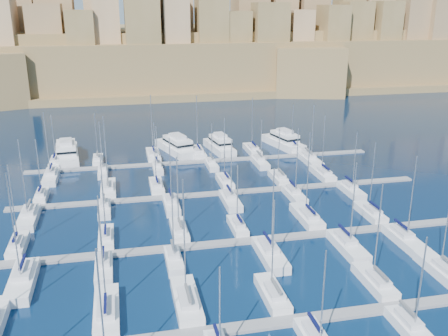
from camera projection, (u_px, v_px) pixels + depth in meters
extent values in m
plane|color=black|center=(235.00, 213.00, 92.45)|extent=(600.00, 600.00, 0.00)
cube|color=slate|center=(299.00, 320.00, 60.81)|extent=(84.00, 2.00, 0.40)
cube|color=slate|center=(252.00, 240.00, 81.24)|extent=(84.00, 2.00, 0.40)
cube|color=slate|center=(224.00, 193.00, 101.67)|extent=(84.00, 2.00, 0.40)
cube|color=slate|center=(205.00, 161.00, 122.10)|extent=(84.00, 2.00, 0.40)
cube|color=white|center=(107.00, 312.00, 61.83)|extent=(3.07, 10.25, 1.71)
cube|color=silver|center=(106.00, 308.00, 60.50)|extent=(2.15, 4.61, 0.70)
cylinder|color=#9EA0A8|center=(102.00, 256.00, 59.97)|extent=(0.18, 0.18, 13.22)
cube|color=#080C36|center=(105.00, 303.00, 59.70)|extent=(0.35, 4.10, 0.35)
cube|color=white|center=(187.00, 302.00, 63.89)|extent=(3.12, 10.41, 1.72)
cube|color=silver|center=(188.00, 298.00, 62.55)|extent=(2.19, 4.68, 0.70)
cylinder|color=#9EA0A8|center=(184.00, 239.00, 61.66)|extent=(0.18, 0.18, 15.63)
cube|color=#595B60|center=(188.00, 293.00, 61.74)|extent=(0.35, 4.16, 0.35)
cube|color=white|center=(272.00, 295.00, 65.43)|extent=(2.66, 8.88, 1.64)
cube|color=silver|center=(275.00, 291.00, 64.24)|extent=(1.86, 4.00, 0.70)
cylinder|color=#9EA0A8|center=(273.00, 245.00, 63.63)|extent=(0.18, 0.18, 12.44)
cube|color=#595B60|center=(276.00, 286.00, 63.50)|extent=(0.35, 3.55, 0.35)
cube|color=white|center=(374.00, 282.00, 68.41)|extent=(2.71, 9.04, 1.65)
cube|color=silver|center=(378.00, 278.00, 67.20)|extent=(1.90, 4.07, 0.70)
cylinder|color=#9EA0A8|center=(378.00, 231.00, 66.48)|extent=(0.18, 0.18, 13.33)
cube|color=#595B60|center=(381.00, 273.00, 66.46)|extent=(0.35, 3.61, 0.35)
cube|color=white|center=(442.00, 272.00, 71.08)|extent=(3.05, 10.16, 1.71)
cube|color=silver|center=(448.00, 268.00, 69.76)|extent=(2.13, 4.57, 0.70)
cylinder|color=#9EA0A8|center=(448.00, 220.00, 69.11)|extent=(0.18, 0.18, 13.88)
cylinder|color=#9EA0A8|center=(102.00, 316.00, 47.60)|extent=(0.18, 0.18, 14.29)
cylinder|color=#9EA0A8|center=(220.00, 311.00, 51.87)|extent=(0.18, 0.18, 10.37)
cube|color=#080C36|center=(217.00, 333.00, 54.47)|extent=(0.35, 3.04, 0.35)
cube|color=silver|center=(315.00, 332.00, 56.14)|extent=(1.88, 4.02, 0.70)
cylinder|color=#9EA0A8|center=(323.00, 298.00, 53.23)|extent=(0.18, 0.18, 11.33)
cube|color=#080C36|center=(314.00, 322.00, 56.22)|extent=(0.35, 3.58, 0.35)
cube|color=white|center=(412.00, 331.00, 58.26)|extent=(2.53, 8.43, 1.62)
cube|color=silver|center=(409.00, 318.00, 58.68)|extent=(1.77, 3.79, 0.70)
cylinder|color=#9EA0A8|center=(421.00, 284.00, 55.80)|extent=(0.18, 0.18, 11.55)
cube|color=#595B60|center=(408.00, 309.00, 58.74)|extent=(0.35, 3.37, 0.35)
cube|color=white|center=(18.00, 246.00, 78.63)|extent=(2.50, 8.32, 1.62)
cube|color=silver|center=(16.00, 242.00, 77.50)|extent=(1.75, 3.75, 0.70)
cylinder|color=#9EA0A8|center=(13.00, 204.00, 76.80)|extent=(0.18, 0.18, 12.57)
cube|color=#080C36|center=(15.00, 237.00, 76.78)|extent=(0.35, 3.33, 0.35)
cube|color=white|center=(106.00, 238.00, 81.25)|extent=(2.44, 8.15, 1.61)
cube|color=silver|center=(106.00, 234.00, 80.13)|extent=(1.71, 3.67, 0.70)
cylinder|color=#9EA0A8|center=(104.00, 205.00, 79.85)|extent=(0.18, 0.18, 9.74)
cube|color=#080C36|center=(105.00, 229.00, 79.43)|extent=(0.35, 3.26, 0.35)
cube|color=white|center=(179.00, 231.00, 83.80)|extent=(2.56, 8.53, 1.63)
cube|color=silver|center=(180.00, 227.00, 82.65)|extent=(1.79, 3.84, 0.70)
cylinder|color=#9EA0A8|center=(178.00, 192.00, 82.04)|extent=(0.18, 0.18, 12.18)
cube|color=#595B60|center=(180.00, 222.00, 81.92)|extent=(0.35, 3.41, 0.35)
cube|color=white|center=(238.00, 227.00, 85.37)|extent=(2.28, 7.60, 1.58)
cube|color=silver|center=(239.00, 223.00, 84.30)|extent=(1.60, 3.42, 0.70)
cylinder|color=#9EA0A8|center=(237.00, 194.00, 83.86)|extent=(0.18, 0.18, 10.27)
cube|color=#080C36|center=(239.00, 218.00, 83.62)|extent=(0.35, 3.04, 0.35)
cube|color=white|center=(307.00, 217.00, 89.16)|extent=(3.07, 10.24, 1.71)
cube|color=silver|center=(309.00, 213.00, 87.83)|extent=(2.15, 4.61, 0.70)
cylinder|color=#9EA0A8|center=(308.00, 173.00, 87.06)|extent=(0.18, 0.18, 14.69)
cube|color=#080C36|center=(311.00, 209.00, 87.03)|extent=(0.35, 4.09, 0.35)
cube|color=white|center=(370.00, 214.00, 90.87)|extent=(2.63, 8.78, 1.64)
cube|color=silver|center=(373.00, 209.00, 89.68)|extent=(1.84, 3.95, 0.70)
cylinder|color=#9EA0A8|center=(372.00, 176.00, 89.05)|extent=(0.18, 0.18, 12.56)
cube|color=#080C36|center=(375.00, 205.00, 88.95)|extent=(0.35, 3.51, 0.35)
cube|color=white|center=(23.00, 282.00, 68.30)|extent=(3.29, 10.96, 1.75)
cube|color=silver|center=(23.00, 271.00, 68.93)|extent=(2.30, 4.93, 0.70)
cylinder|color=#9EA0A8|center=(14.00, 228.00, 65.13)|extent=(0.18, 0.18, 15.24)
cube|color=#080C36|center=(22.00, 262.00, 69.11)|extent=(0.35, 4.38, 0.35)
cube|color=white|center=(104.00, 270.00, 71.69)|extent=(2.50, 8.34, 1.62)
cube|color=silver|center=(103.00, 260.00, 72.10)|extent=(1.75, 3.75, 0.70)
cylinder|color=#9EA0A8|center=(101.00, 232.00, 69.37)|extent=(0.18, 0.18, 10.76)
cube|color=#080C36|center=(103.00, 252.00, 72.16)|extent=(0.35, 3.34, 0.35)
cube|color=white|center=(174.00, 262.00, 73.96)|extent=(2.34, 7.80, 1.59)
cube|color=silver|center=(173.00, 252.00, 74.33)|extent=(1.64, 3.51, 0.70)
cylinder|color=#9EA0A8|center=(173.00, 227.00, 71.80)|extent=(0.18, 0.18, 9.92)
cube|color=#595B60|center=(173.00, 245.00, 74.36)|extent=(0.35, 3.12, 0.35)
cube|color=white|center=(270.00, 256.00, 75.57)|extent=(3.15, 10.49, 1.72)
cube|color=silver|center=(268.00, 245.00, 76.17)|extent=(2.20, 4.72, 0.70)
cylinder|color=#9EA0A8|center=(273.00, 212.00, 72.74)|extent=(0.18, 0.18, 13.26)
cube|color=#080C36|center=(268.00, 238.00, 76.33)|extent=(0.35, 4.19, 0.35)
cube|color=white|center=(348.00, 247.00, 78.27)|extent=(3.04, 10.15, 1.71)
cube|color=silver|center=(346.00, 237.00, 78.83)|extent=(2.13, 4.57, 0.70)
cylinder|color=#9EA0A8|center=(353.00, 204.00, 75.45)|extent=(0.18, 0.18, 13.22)
cube|color=#080C36|center=(345.00, 230.00, 78.97)|extent=(0.35, 4.06, 0.35)
cube|color=white|center=(405.00, 241.00, 80.42)|extent=(2.94, 9.79, 1.69)
cube|color=silver|center=(402.00, 231.00, 80.95)|extent=(2.06, 4.40, 0.70)
cylinder|color=#9EA0A8|center=(412.00, 198.00, 77.57)|extent=(0.18, 0.18, 13.60)
cube|color=#080C36|center=(401.00, 224.00, 81.08)|extent=(0.35, 3.91, 0.35)
cube|color=white|center=(42.00, 197.00, 98.91)|extent=(2.29, 7.62, 1.58)
cube|color=silver|center=(41.00, 193.00, 97.85)|extent=(1.60, 3.43, 0.70)
cylinder|color=#9EA0A8|center=(38.00, 166.00, 97.31)|extent=(0.18, 0.18, 10.90)
cube|color=#080C36|center=(40.00, 188.00, 97.16)|extent=(0.35, 3.05, 0.35)
cube|color=white|center=(108.00, 189.00, 102.54)|extent=(2.98, 9.93, 1.70)
cube|color=silver|center=(108.00, 186.00, 101.24)|extent=(2.09, 4.47, 0.70)
cylinder|color=#9EA0A8|center=(106.00, 151.00, 100.47)|extent=(0.18, 0.18, 14.41)
cube|color=#595B60|center=(108.00, 182.00, 100.45)|extent=(0.35, 3.97, 0.35)
cube|color=white|center=(157.00, 187.00, 104.00)|extent=(2.66, 8.86, 1.64)
cube|color=silver|center=(157.00, 183.00, 102.81)|extent=(1.86, 3.99, 0.70)
cylinder|color=#9EA0A8|center=(155.00, 153.00, 102.14)|extent=(0.18, 0.18, 12.89)
cube|color=#080C36|center=(157.00, 179.00, 102.07)|extent=(0.35, 3.54, 0.35)
cube|color=white|center=(225.00, 182.00, 106.81)|extent=(2.60, 8.67, 1.63)
cube|color=silver|center=(226.00, 178.00, 105.64)|extent=(1.82, 3.90, 0.70)
cylinder|color=#9EA0A8|center=(224.00, 149.00, 104.90)|extent=(0.18, 0.18, 13.13)
cube|color=#080C36|center=(226.00, 174.00, 104.90)|extent=(0.35, 3.47, 0.35)
cube|color=white|center=(278.00, 179.00, 109.01)|extent=(2.49, 8.30, 1.61)
cube|color=silver|center=(280.00, 175.00, 107.88)|extent=(1.74, 3.73, 0.70)
cylinder|color=#9EA0A8|center=(279.00, 152.00, 107.52)|extent=(0.18, 0.18, 10.38)
cube|color=#595B60|center=(281.00, 171.00, 107.17)|extent=(0.35, 3.32, 0.35)
cube|color=white|center=(322.00, 174.00, 111.61)|extent=(2.82, 9.41, 1.67)
cube|color=silver|center=(324.00, 171.00, 110.36)|extent=(1.98, 4.24, 0.70)
cylinder|color=#9EA0A8|center=(324.00, 143.00, 109.82)|extent=(0.18, 0.18, 12.54)
cube|color=#080C36|center=(326.00, 167.00, 109.59)|extent=(0.35, 3.77, 0.35)
cube|color=white|center=(29.00, 219.00, 88.63)|extent=(3.04, 10.12, 1.71)
cube|color=silver|center=(29.00, 210.00, 89.19)|extent=(2.13, 4.56, 0.70)
cylinder|color=#9EA0A8|center=(23.00, 178.00, 85.72)|extent=(0.18, 0.18, 13.86)
cube|color=#595B60|center=(29.00, 204.00, 89.33)|extent=(0.35, 4.05, 0.35)
cube|color=white|center=(105.00, 210.00, 92.42)|extent=(2.28, 7.61, 1.58)
cube|color=silver|center=(104.00, 203.00, 92.77)|extent=(1.60, 3.42, 0.70)
cylinder|color=#9EA0A8|center=(102.00, 182.00, 90.27)|extent=(0.18, 0.18, 9.94)
cube|color=#595B60|center=(104.00, 197.00, 92.80)|extent=(0.35, 3.04, 0.35)
cube|color=white|center=(171.00, 206.00, 94.30)|extent=(2.65, 8.84, 1.64)
cube|color=silver|center=(171.00, 198.00, 94.75)|extent=(1.86, 3.98, 0.70)
cylinder|color=#9EA0A8|center=(170.00, 171.00, 91.65)|extent=(0.18, 0.18, 12.62)
cube|color=#080C36|center=(170.00, 192.00, 94.83)|extent=(0.35, 3.54, 0.35)
cube|color=white|center=(231.00, 202.00, 96.33)|extent=(2.81, 9.36, 1.67)
cube|color=silver|center=(230.00, 194.00, 96.82)|extent=(1.96, 4.21, 0.70)
cylinder|color=#9EA0A8|center=(231.00, 170.00, 93.80)|extent=(0.18, 0.18, 11.66)
cube|color=#080C36|center=(229.00, 188.00, 96.93)|extent=(0.35, 3.74, 0.35)
cube|color=white|center=(294.00, 196.00, 99.21)|extent=(2.63, 8.76, 1.64)
cube|color=silver|center=(293.00, 189.00, 99.66)|extent=(1.84, 3.94, 0.70)
cylinder|color=#9EA0A8|center=(297.00, 161.00, 96.49)|extent=(0.18, 0.18, 13.10)
cube|color=#080C36|center=(293.00, 183.00, 99.74)|extent=(0.35, 3.51, 0.35)
cube|color=white|center=(351.00, 191.00, 101.67)|extent=(2.61, 8.69, 1.63)
cube|color=silver|center=(350.00, 184.00, 102.11)|extent=(1.83, 3.91, 0.70)
cylinder|color=#9EA0A8|center=(355.00, 160.00, 99.16)|extent=(0.18, 0.18, 11.81)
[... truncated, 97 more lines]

